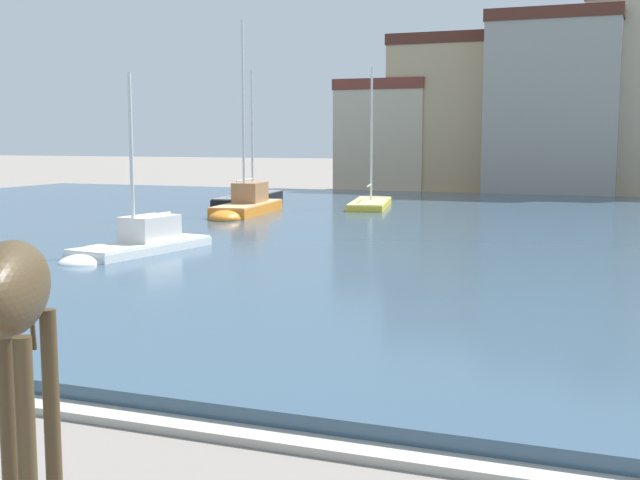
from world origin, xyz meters
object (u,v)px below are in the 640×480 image
giraffe_statue (6,301)px  sailboat_yellow (371,205)px  sailboat_white (135,249)px  sailboat_black (254,200)px  sailboat_orange (244,209)px

giraffe_statue → sailboat_yellow: 37.66m
sailboat_yellow → sailboat_white: (-1.57, -20.28, 0.11)m
giraffe_statue → sailboat_black: (-15.24, 36.96, -2.10)m
giraffe_statue → sailboat_orange: (-12.32, 29.78, -1.92)m
sailboat_orange → sailboat_black: 7.75m
giraffe_statue → sailboat_yellow: bearing=102.4°
sailboat_black → sailboat_yellow: bearing=-1.9°
giraffe_statue → sailboat_white: (-9.65, 16.44, -2.06)m
giraffe_statue → sailboat_orange: sailboat_orange is taller
sailboat_orange → sailboat_black: (-2.93, 7.17, -0.18)m
sailboat_white → sailboat_black: 21.26m
giraffe_statue → sailboat_yellow: (-8.08, 36.72, -2.17)m
giraffe_statue → sailboat_white: bearing=120.4°
sailboat_orange → sailboat_white: size_ratio=1.54×
sailboat_orange → sailboat_white: (2.66, -13.34, -0.14)m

